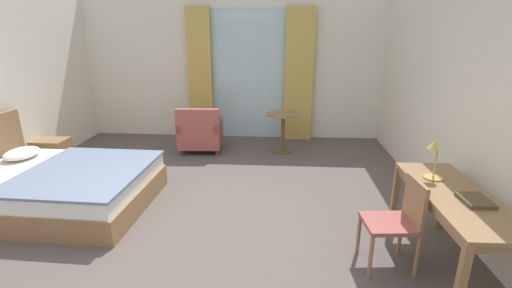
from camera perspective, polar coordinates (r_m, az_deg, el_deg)
ground at (r=4.22m, az=-9.92°, el=-13.46°), size 6.51×7.88×0.10m
wall_back at (r=7.27m, az=-3.70°, el=12.32°), size 6.11×0.12×2.85m
wall_right at (r=4.11m, az=33.84°, el=5.02°), size 0.12×7.48×2.85m
balcony_glass_door at (r=7.17m, az=-1.05°, el=10.90°), size 1.50×0.02×2.51m
curtain_panel_left at (r=7.22m, az=-8.94°, el=10.89°), size 0.46×0.10×2.55m
curtain_panel_right at (r=7.06m, az=6.88°, el=10.81°), size 0.55×0.10×2.55m
bed at (r=5.11m, az=-29.53°, el=-5.89°), size 2.25×1.71×1.05m
nightstand at (r=6.59m, az=-29.94°, el=-1.31°), size 0.52×0.39×0.47m
writing_desk at (r=3.65m, az=29.30°, el=-8.26°), size 0.60×1.54×0.75m
desk_chair at (r=3.54m, az=21.85°, el=-11.05°), size 0.48×0.44×0.87m
desk_lamp at (r=3.78m, az=26.69°, el=-1.41°), size 0.18×0.18×0.39m
closed_book at (r=3.52m, az=31.74°, el=-7.70°), size 0.23×0.28×0.03m
armchair_by_window at (r=6.52m, az=-8.90°, el=1.73°), size 0.78×0.76×0.84m
round_cafe_table at (r=6.38m, az=4.37°, el=3.26°), size 0.61×0.61×0.72m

